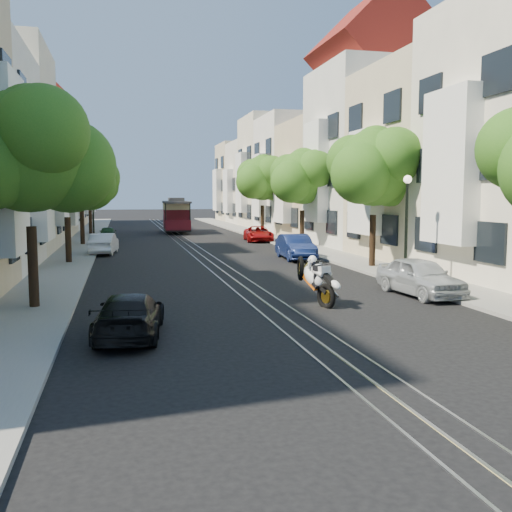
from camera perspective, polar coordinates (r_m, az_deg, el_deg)
ground at (r=44.67m, az=-7.43°, el=1.55°), size 200.00×200.00×0.00m
sidewalk_east at (r=45.98m, az=1.60°, el=1.80°), size 2.50×80.00×0.12m
sidewalk_west at (r=44.52m, az=-16.75°, el=1.40°), size 2.50×80.00×0.12m
rail_left at (r=44.62m, az=-8.13°, el=1.54°), size 0.06×80.00×0.02m
rail_slot at (r=44.67m, az=-7.43°, el=1.56°), size 0.06×80.00×0.02m
rail_right at (r=44.73m, az=-6.73°, el=1.58°), size 0.06×80.00×0.02m
lane_line at (r=44.67m, az=-7.43°, el=1.55°), size 0.08×80.00×0.01m
townhouses_east at (r=47.20m, az=7.13°, el=8.09°), size 7.75×72.00×12.00m
townhouses_west at (r=44.85m, az=-22.91°, el=7.63°), size 7.75×72.00×11.76m
tree_e_b at (r=27.93m, az=11.85°, el=8.49°), size 4.93×4.08×6.68m
tree_e_c at (r=38.17m, az=4.76°, el=7.72°), size 4.84×3.99×6.52m
tree_e_d at (r=48.75m, az=0.72°, el=7.70°), size 5.01×4.16×6.85m
tree_w_a at (r=18.50m, az=-21.64°, el=9.47°), size 4.93×4.08×6.68m
tree_w_b at (r=30.40m, az=-18.36°, el=7.47°), size 4.72×3.87×6.27m
tree_w_c at (r=41.39m, az=-17.06°, el=8.00°), size 5.13×4.28×7.09m
tree_w_d at (r=52.35m, az=-16.27°, el=7.06°), size 4.84×3.99×6.52m
lamp_east at (r=23.03m, az=14.84°, el=4.25°), size 0.32×0.32×4.16m
lamp_west at (r=38.35m, az=-15.99°, el=4.88°), size 0.32×0.32×4.16m
sportbike_rider at (r=18.38m, az=5.98°, el=-2.11°), size 0.85×2.16×1.58m
cable_car at (r=54.29m, az=-7.99°, el=4.21°), size 2.80×7.87×2.98m
parked_car_e_near at (r=20.78m, az=16.08°, el=-1.99°), size 1.88×4.05×1.34m
parked_car_e_mid at (r=31.30m, az=3.98°, el=0.91°), size 1.66×4.22×1.37m
parked_car_e_far at (r=43.41m, az=0.24°, el=2.24°), size 2.37×4.38×1.17m
parked_car_w_near at (r=14.53m, az=-12.51°, el=-5.79°), size 2.01×3.97×1.11m
parked_car_w_mid at (r=35.18m, az=-14.98°, el=1.20°), size 1.74×3.95×1.26m
parked_car_w_far at (r=46.14m, az=-14.60°, el=2.22°), size 1.29×3.18×1.08m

